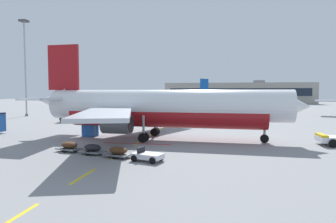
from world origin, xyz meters
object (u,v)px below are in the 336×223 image
Objects in this scene: airliner_mid_left at (179,99)px; ground_power_truck at (71,113)px; airliner_foreground at (161,108)px; apron_light_mast_near at (25,56)px; baggage_train at (105,150)px; uld_cargo_container at (90,130)px.

ground_power_truck is (-16.32, -44.97, -1.87)m from airliner_mid_left.
airliner_foreground is 50.82m from apron_light_mast_near.
airliner_mid_left is 76.28m from baggage_train.
ground_power_truck is 37.01m from baggage_train.
airliner_foreground is 30.94m from ground_power_truck.
baggage_train is 56.36m from apron_light_mast_near.
apron_light_mast_near reaches higher than uld_cargo_container.
ground_power_truck is (-23.02, 20.55, -2.30)m from airliner_foreground.
apron_light_mast_near reaches higher than airliner_foreground.
apron_light_mast_near is at bearing 151.08° from ground_power_truck.
airliner_mid_left is 2.30× the size of baggage_train.
apron_light_mast_near is (-36.66, 40.40, 14.13)m from baggage_train.
airliner_foreground is 1.31× the size of airliner_mid_left.
airliner_foreground is at bearing -36.85° from apron_light_mast_near.
airliner_mid_left reaches higher than ground_power_truck.
airliner_foreground reaches higher than ground_power_truck.
baggage_train is at bearing -106.21° from airliner_foreground.
airliner_mid_left is 64.67m from uld_cargo_container.
ground_power_truck is 3.76× the size of uld_cargo_container.
uld_cargo_container is (13.15, -19.56, -0.85)m from ground_power_truck.
uld_cargo_container is at bearing 120.33° from baggage_train.
uld_cargo_container is (-9.87, 0.99, -3.15)m from airliner_foreground.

